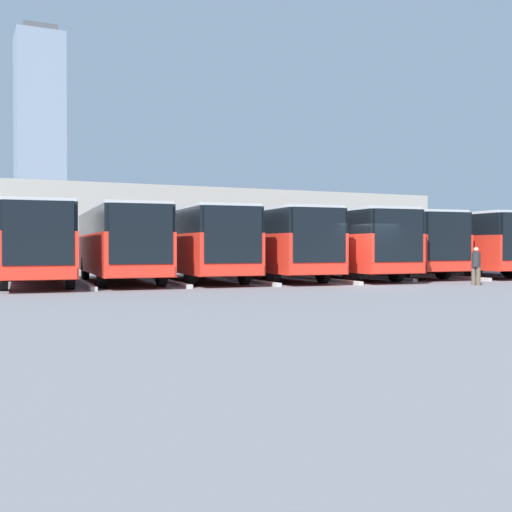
{
  "coord_description": "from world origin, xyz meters",
  "views": [
    {
      "loc": [
        15.04,
        21.88,
        1.59
      ],
      "look_at": [
        2.43,
        -5.25,
        1.13
      ],
      "focal_mm": 45.0,
      "sensor_mm": 36.0,
      "label": 1
    }
  ],
  "objects_px": {
    "bus_5": "(197,241)",
    "pedestrian": "(476,265)",
    "bus_2": "(386,242)",
    "bus_6": "(120,241)",
    "bus_3": "(339,242)",
    "bus_4": "(270,242)",
    "bus_7": "(35,241)",
    "bus_0": "(484,242)",
    "bus_1": "(450,242)"
  },
  "relations": [
    {
      "from": "bus_5",
      "to": "pedestrian",
      "type": "xyz_separation_m",
      "value": [
        -9.18,
        7.72,
        -0.97
      ]
    },
    {
      "from": "bus_5",
      "to": "pedestrian",
      "type": "height_order",
      "value": "bus_5"
    },
    {
      "from": "bus_2",
      "to": "bus_6",
      "type": "xyz_separation_m",
      "value": [
        13.94,
        -0.19,
        0.0
      ]
    },
    {
      "from": "bus_3",
      "to": "bus_6",
      "type": "distance_m",
      "value": 10.51
    },
    {
      "from": "bus_5",
      "to": "bus_6",
      "type": "distance_m",
      "value": 3.49
    },
    {
      "from": "bus_4",
      "to": "bus_5",
      "type": "distance_m",
      "value": 3.51
    },
    {
      "from": "bus_7",
      "to": "bus_0",
      "type": "bearing_deg",
      "value": -175.09
    },
    {
      "from": "bus_1",
      "to": "bus_3",
      "type": "xyz_separation_m",
      "value": [
        6.97,
        0.04,
        0.0
      ]
    },
    {
      "from": "bus_0",
      "to": "bus_5",
      "type": "bearing_deg",
      "value": 5.44
    },
    {
      "from": "bus_5",
      "to": "bus_6",
      "type": "xyz_separation_m",
      "value": [
        3.48,
        -0.18,
        0.0
      ]
    },
    {
      "from": "bus_1",
      "to": "pedestrian",
      "type": "relative_size",
      "value": 6.91
    },
    {
      "from": "bus_4",
      "to": "pedestrian",
      "type": "distance_m",
      "value": 9.28
    },
    {
      "from": "bus_3",
      "to": "bus_7",
      "type": "xyz_separation_m",
      "value": [
        13.94,
        -1.06,
        0.0
      ]
    },
    {
      "from": "bus_2",
      "to": "bus_5",
      "type": "bearing_deg",
      "value": 4.59
    },
    {
      "from": "bus_6",
      "to": "bus_2",
      "type": "bearing_deg",
      "value": -176.14
    },
    {
      "from": "bus_3",
      "to": "bus_5",
      "type": "height_order",
      "value": "same"
    },
    {
      "from": "bus_3",
      "to": "bus_7",
      "type": "bearing_deg",
      "value": 0.3
    },
    {
      "from": "bus_1",
      "to": "bus_7",
      "type": "height_order",
      "value": "same"
    },
    {
      "from": "bus_0",
      "to": "bus_7",
      "type": "bearing_deg",
      "value": 4.91
    },
    {
      "from": "bus_4",
      "to": "bus_1",
      "type": "bearing_deg",
      "value": -177.78
    },
    {
      "from": "bus_4",
      "to": "bus_7",
      "type": "height_order",
      "value": "same"
    },
    {
      "from": "bus_2",
      "to": "pedestrian",
      "type": "xyz_separation_m",
      "value": [
        1.27,
        7.71,
        -0.97
      ]
    },
    {
      "from": "bus_2",
      "to": "bus_3",
      "type": "relative_size",
      "value": 1.0
    },
    {
      "from": "bus_6",
      "to": "bus_0",
      "type": "bearing_deg",
      "value": -175.19
    },
    {
      "from": "bus_7",
      "to": "pedestrian",
      "type": "distance_m",
      "value": 17.98
    },
    {
      "from": "bus_6",
      "to": "bus_7",
      "type": "distance_m",
      "value": 3.49
    },
    {
      "from": "bus_1",
      "to": "bus_4",
      "type": "distance_m",
      "value": 10.46
    },
    {
      "from": "bus_2",
      "to": "bus_5",
      "type": "distance_m",
      "value": 10.45
    },
    {
      "from": "bus_3",
      "to": "bus_6",
      "type": "xyz_separation_m",
      "value": [
        10.45,
        -1.11,
        0.0
      ]
    },
    {
      "from": "bus_2",
      "to": "bus_6",
      "type": "bearing_deg",
      "value": 3.86
    },
    {
      "from": "bus_1",
      "to": "bus_6",
      "type": "height_order",
      "value": "same"
    },
    {
      "from": "bus_6",
      "to": "bus_4",
      "type": "bearing_deg",
      "value": 179.41
    },
    {
      "from": "bus_1",
      "to": "bus_2",
      "type": "bearing_deg",
      "value": -9.66
    },
    {
      "from": "bus_7",
      "to": "bus_3",
      "type": "bearing_deg",
      "value": -179.7
    },
    {
      "from": "bus_7",
      "to": "bus_2",
      "type": "bearing_deg",
      "value": -175.81
    },
    {
      "from": "bus_4",
      "to": "bus_5",
      "type": "relative_size",
      "value": 1.0
    },
    {
      "from": "bus_3",
      "to": "bus_5",
      "type": "relative_size",
      "value": 1.0
    },
    {
      "from": "bus_2",
      "to": "pedestrian",
      "type": "bearing_deg",
      "value": 85.28
    },
    {
      "from": "bus_3",
      "to": "bus_7",
      "type": "height_order",
      "value": "same"
    },
    {
      "from": "bus_0",
      "to": "bus_7",
      "type": "distance_m",
      "value": 24.39
    },
    {
      "from": "bus_0",
      "to": "pedestrian",
      "type": "bearing_deg",
      "value": 48.66
    },
    {
      "from": "bus_5",
      "to": "bus_2",
      "type": "bearing_deg",
      "value": -175.41
    },
    {
      "from": "bus_5",
      "to": "bus_7",
      "type": "xyz_separation_m",
      "value": [
        6.97,
        -0.13,
        0.0
      ]
    },
    {
      "from": "bus_1",
      "to": "bus_7",
      "type": "bearing_deg",
      "value": 1.84
    },
    {
      "from": "bus_6",
      "to": "pedestrian",
      "type": "relative_size",
      "value": 6.91
    },
    {
      "from": "bus_6",
      "to": "bus_1",
      "type": "bearing_deg",
      "value": -178.9
    },
    {
      "from": "bus_2",
      "to": "bus_3",
      "type": "height_order",
      "value": "same"
    },
    {
      "from": "bus_4",
      "to": "pedestrian",
      "type": "height_order",
      "value": "bus_4"
    },
    {
      "from": "bus_2",
      "to": "pedestrian",
      "type": "height_order",
      "value": "bus_2"
    },
    {
      "from": "bus_1",
      "to": "bus_3",
      "type": "relative_size",
      "value": 1.0
    }
  ]
}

